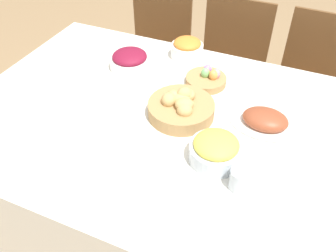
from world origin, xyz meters
name	(u,v)px	position (x,y,z in m)	size (l,w,h in m)	color
ground_plane	(174,226)	(0.00, 0.00, 0.00)	(12.00, 12.00, 0.00)	#937551
dining_table	(175,181)	(0.00, 0.00, 0.39)	(1.81, 1.18, 0.78)	silver
chair_far_right	(311,87)	(0.50, 0.90, 0.50)	(0.44, 0.44, 0.91)	brown
chair_far_left	(154,52)	(-0.53, 0.90, 0.50)	(0.43, 0.43, 0.91)	brown
chair_far_center	(228,69)	(-0.01, 0.90, 0.50)	(0.42, 0.42, 0.91)	brown
bread_basket	(181,107)	(0.00, 0.04, 0.82)	(0.27, 0.27, 0.11)	#AD8451
egg_basket	(207,79)	(0.03, 0.30, 0.80)	(0.19, 0.19, 0.08)	#AD8451
ham_platter	(265,120)	(0.34, 0.11, 0.80)	(0.28, 0.20, 0.07)	white
pineapple_bowl	(216,150)	(0.21, -0.15, 0.83)	(0.19, 0.19, 0.11)	silver
carrot_bowl	(187,48)	(-0.14, 0.48, 0.83)	(0.16, 0.16, 0.10)	white
beet_salad_bowl	(130,60)	(-0.36, 0.28, 0.82)	(0.20, 0.20, 0.09)	white
dinner_plate	(149,194)	(0.06, -0.39, 0.78)	(0.27, 0.27, 0.01)	white
fork	(107,180)	(-0.10, -0.39, 0.78)	(0.01, 0.18, 0.00)	silver
knife	(194,211)	(0.22, -0.39, 0.78)	(0.01, 0.18, 0.00)	silver
spoon	(203,214)	(0.25, -0.39, 0.78)	(0.01, 0.18, 0.00)	silver
drinking_cup	(239,180)	(0.32, -0.24, 0.82)	(0.07, 0.07, 0.08)	silver
butter_dish	(98,133)	(-0.24, -0.21, 0.79)	(0.11, 0.07, 0.03)	white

